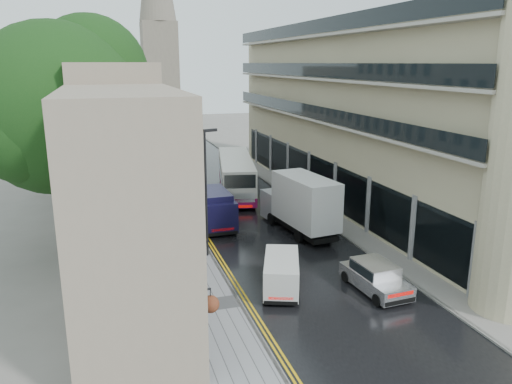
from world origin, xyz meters
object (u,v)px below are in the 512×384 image
white_lorry (299,212)px  tree_far (76,125)px  tree_near (60,139)px  cream_bus (223,185)px  white_van (265,285)px  lamp_post_near (206,195)px  lamp_post_far (156,141)px  navy_van (205,216)px  pedestrian (179,212)px  silver_hatchback (378,291)px

white_lorry → tree_far: bearing=124.4°
tree_near → white_lorry: 14.79m
cream_bus → white_van: bearing=-85.4°
lamp_post_near → lamp_post_far: bearing=74.1°
navy_van → tree_near: bearing=-176.0°
white_lorry → pedestrian: bearing=133.0°
tree_far → lamp_post_far: size_ratio=1.55×
tree_far → white_van: size_ratio=3.20×
tree_near → silver_hatchback: bearing=-38.8°
white_lorry → lamp_post_far: 19.50m
cream_bus → silver_hatchback: cream_bus is taller
tree_near → lamp_post_far: 17.60m
silver_hatchback → navy_van: navy_van is taller
tree_near → cream_bus: (11.31, 7.90, -5.35)m
tree_far → navy_van: tree_far is taller
cream_bus → white_van: size_ratio=2.98×
tree_far → navy_van: bearing=-56.8°
cream_bus → pedestrian: cream_bus is taller
tree_near → tree_far: 13.02m
tree_far → pedestrian: 12.85m
lamp_post_far → lamp_post_near: bearing=-70.0°
tree_far → silver_hatchback: (13.81, -24.36, -5.45)m
tree_near → cream_bus: size_ratio=1.20×
white_lorry → navy_van: 6.18m
tree_near → silver_hatchback: (14.11, -11.36, -6.16)m
cream_bus → silver_hatchback: bearing=-70.0°
tree_far → lamp_post_far: 7.60m
cream_bus → navy_van: (-2.94, -7.21, -0.22)m
cream_bus → white_lorry: bearing=-64.8°
tree_near → navy_van: bearing=4.7°
tree_near → white_van: bearing=-45.8°
navy_van → lamp_post_far: bearing=94.4°
tree_near → silver_hatchback: 19.13m
white_lorry → silver_hatchback: 9.18m
white_lorry → white_van: size_ratio=1.94×
silver_hatchback → lamp_post_far: 28.36m
silver_hatchback → tree_near: bearing=137.3°
lamp_post_near → tree_near: bearing=140.7°
white_lorry → lamp_post_near: lamp_post_near is taller
tree_far → navy_van: 15.49m
white_van → pedestrian: pedestrian is taller
tree_near → white_van: (9.17, -9.42, -6.04)m
pedestrian → tree_near: bearing=16.2°
white_van → lamp_post_far: size_ratio=0.48×
white_van → navy_van: 10.15m
silver_hatchback → pedestrian: bearing=111.8°
tree_near → navy_van: (8.36, 0.69, -5.56)m
navy_van → lamp_post_near: 4.47m
navy_van → lamp_post_near: bearing=-100.4°
cream_bus → white_lorry: white_lorry is taller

